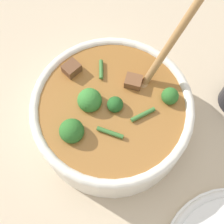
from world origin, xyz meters
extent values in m
plane|color=#C6B293|center=(0.00, 0.00, 0.00)|extent=(4.00, 4.00, 0.00)
cylinder|color=white|center=(0.00, 0.00, 0.04)|extent=(0.27, 0.27, 0.08)
torus|color=white|center=(0.00, 0.00, 0.08)|extent=(0.27, 0.27, 0.02)
cylinder|color=#9E662D|center=(0.00, 0.00, 0.06)|extent=(0.25, 0.25, 0.05)
sphere|color=#235B23|center=(0.00, 0.01, 0.09)|extent=(0.03, 0.03, 0.03)
cylinder|color=#6B9956|center=(0.00, 0.01, 0.07)|extent=(0.01, 0.01, 0.01)
sphere|color=#2D6B28|center=(0.07, -0.04, 0.09)|extent=(0.04, 0.04, 0.04)
cylinder|color=#6B9956|center=(0.07, -0.04, 0.07)|extent=(0.01, 0.01, 0.02)
sphere|color=#387F33|center=(0.01, -0.04, 0.09)|extent=(0.04, 0.04, 0.04)
cylinder|color=#6B9956|center=(0.01, -0.04, 0.06)|extent=(0.01, 0.01, 0.02)
sphere|color=#2D6B28|center=(-0.04, 0.08, 0.09)|extent=(0.03, 0.03, 0.03)
cylinder|color=#6B9956|center=(-0.04, 0.08, 0.07)|extent=(0.01, 0.01, 0.01)
cube|color=brown|center=(-0.04, -0.09, 0.09)|extent=(0.03, 0.03, 0.02)
cube|color=brown|center=(-0.05, 0.02, 0.09)|extent=(0.03, 0.03, 0.02)
cylinder|color=#3D7533|center=(0.00, 0.05, 0.09)|extent=(0.04, 0.03, 0.01)
cylinder|color=#3D7533|center=(-0.06, -0.04, 0.09)|extent=(0.04, 0.02, 0.01)
cylinder|color=#3D7533|center=(0.05, 0.01, 0.09)|extent=(0.01, 0.04, 0.01)
ellipsoid|color=#A87A47|center=(-0.06, 0.04, 0.08)|extent=(0.04, 0.03, 0.01)
cylinder|color=#A87A47|center=(-0.10, 0.06, 0.17)|extent=(0.10, 0.07, 0.19)
camera|label=1|loc=(0.20, 0.08, 0.55)|focal=50.00mm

